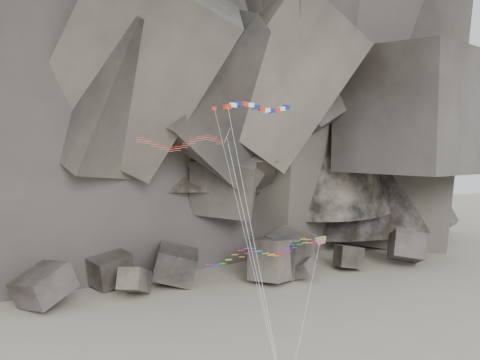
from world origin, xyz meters
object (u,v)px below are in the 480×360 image
object	(u,v)px
banner_kite	(258,109)
pennant_kite	(232,181)
delta_kite	(178,142)
parafoil_kite	(261,251)

from	to	relation	value
banner_kite	pennant_kite	bearing A→B (deg)	-145.71
delta_kite	banner_kite	world-z (taller)	banner_kite
banner_kite	parafoil_kite	xyz separation A→B (m)	(-0.06, -1.45, -14.70)
delta_kite	parafoil_kite	xyz separation A→B (m)	(8.96, 2.23, -11.49)
banner_kite	pennant_kite	distance (m)	10.42
delta_kite	pennant_kite	bearing A→B (deg)	-14.58
delta_kite	banner_kite	bearing A→B (deg)	39.20
delta_kite	banner_kite	size ratio (longest dim) A/B	0.90
delta_kite	parafoil_kite	bearing A→B (deg)	30.98
pennant_kite	parafoil_kite	bearing A→B (deg)	21.72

